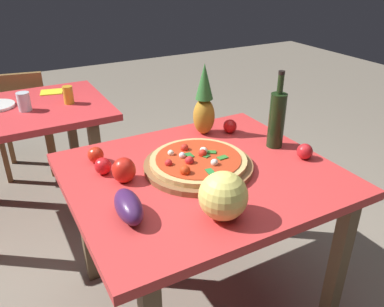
# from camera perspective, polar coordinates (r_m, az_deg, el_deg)

# --- Properties ---
(ground_plane) EXTENTS (10.00, 10.00, 0.00)m
(ground_plane) POSITION_cam_1_polar(r_m,az_deg,el_deg) (2.16, 1.17, -20.61)
(ground_plane) COLOR gray
(display_table) EXTENTS (1.11, 0.97, 0.77)m
(display_table) POSITION_cam_1_polar(r_m,az_deg,el_deg) (1.72, 1.38, -5.35)
(display_table) COLOR brown
(display_table) RESTS_ON ground_plane
(background_table) EXTENTS (1.02, 0.78, 0.77)m
(background_table) POSITION_cam_1_polar(r_m,az_deg,el_deg) (2.62, -23.27, 3.72)
(background_table) COLOR brown
(background_table) RESTS_ON ground_plane
(dining_chair) EXTENTS (0.47, 0.47, 0.85)m
(dining_chair) POSITION_cam_1_polar(r_m,az_deg,el_deg) (3.26, -23.55, 4.79)
(dining_chair) COLOR brown
(dining_chair) RESTS_ON ground_plane
(pizza_board) EXTENTS (0.47, 0.47, 0.02)m
(pizza_board) POSITION_cam_1_polar(r_m,az_deg,el_deg) (1.69, 0.81, -1.81)
(pizza_board) COLOR brown
(pizza_board) RESTS_ON display_table
(pizza) EXTENTS (0.42, 0.42, 0.06)m
(pizza) POSITION_cam_1_polar(r_m,az_deg,el_deg) (1.67, 0.74, -1.03)
(pizza) COLOR tan
(pizza) RESTS_ON pizza_board
(wine_bottle) EXTENTS (0.08, 0.08, 0.37)m
(wine_bottle) POSITION_cam_1_polar(r_m,az_deg,el_deg) (1.88, 12.27, 4.98)
(wine_bottle) COLOR black
(wine_bottle) RESTS_ON display_table
(pineapple_left) EXTENTS (0.11, 0.11, 0.37)m
(pineapple_left) POSITION_cam_1_polar(r_m,az_deg,el_deg) (1.97, 1.77, 7.31)
(pineapple_left) COLOR #B68427
(pineapple_left) RESTS_ON display_table
(melon) EXTENTS (0.17, 0.17, 0.17)m
(melon) POSITION_cam_1_polar(r_m,az_deg,el_deg) (1.35, 4.57, -6.18)
(melon) COLOR #E7DA6A
(melon) RESTS_ON display_table
(bell_pepper) EXTENTS (0.10, 0.10, 0.11)m
(bell_pepper) POSITION_cam_1_polar(r_m,az_deg,el_deg) (1.60, -9.90, -2.41)
(bell_pepper) COLOR red
(bell_pepper) RESTS_ON display_table
(eggplant) EXTENTS (0.11, 0.21, 0.09)m
(eggplant) POSITION_cam_1_polar(r_m,az_deg,el_deg) (1.39, -9.25, -7.61)
(eggplant) COLOR #401E4F
(eggplant) RESTS_ON display_table
(tomato_beside_pepper) EXTENTS (0.07, 0.07, 0.07)m
(tomato_beside_pepper) POSITION_cam_1_polar(r_m,az_deg,el_deg) (1.83, 16.12, 0.30)
(tomato_beside_pepper) COLOR red
(tomato_beside_pepper) RESTS_ON display_table
(tomato_at_corner) EXTENTS (0.07, 0.07, 0.07)m
(tomato_at_corner) POSITION_cam_1_polar(r_m,az_deg,el_deg) (2.03, 5.56, 3.99)
(tomato_at_corner) COLOR red
(tomato_at_corner) RESTS_ON display_table
(tomato_near_board) EXTENTS (0.07, 0.07, 0.07)m
(tomato_near_board) POSITION_cam_1_polar(r_m,az_deg,el_deg) (1.68, -12.84, -1.79)
(tomato_near_board) COLOR red
(tomato_near_board) RESTS_ON display_table
(tomato_by_bottle) EXTENTS (0.07, 0.07, 0.07)m
(tomato_by_bottle) POSITION_cam_1_polar(r_m,az_deg,el_deg) (1.78, -13.87, -0.19)
(tomato_by_bottle) COLOR red
(tomato_by_bottle) RESTS_ON display_table
(drinking_glass_juice) EXTENTS (0.06, 0.06, 0.11)m
(drinking_glass_juice) POSITION_cam_1_polar(r_m,az_deg,el_deg) (2.55, -17.60, 8.14)
(drinking_glass_juice) COLOR gold
(drinking_glass_juice) RESTS_ON background_table
(drinking_glass_water) EXTENTS (0.07, 0.07, 0.11)m
(drinking_glass_water) POSITION_cam_1_polar(r_m,az_deg,el_deg) (2.52, -23.30, 6.96)
(drinking_glass_water) COLOR silver
(drinking_glass_water) RESTS_ON background_table
(knife_utensil) EXTENTS (0.02, 0.18, 0.01)m
(knife_utensil) POSITION_cam_1_polar(r_m,az_deg,el_deg) (2.67, -23.74, 6.79)
(knife_utensil) COLOR silver
(knife_utensil) RESTS_ON background_table
(napkin_folded) EXTENTS (0.16, 0.15, 0.01)m
(napkin_folded) POSITION_cam_1_polar(r_m,az_deg,el_deg) (2.82, -19.81, 8.44)
(napkin_folded) COLOR yellow
(napkin_folded) RESTS_ON background_table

